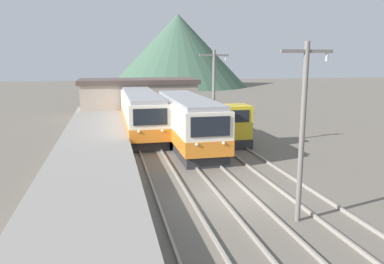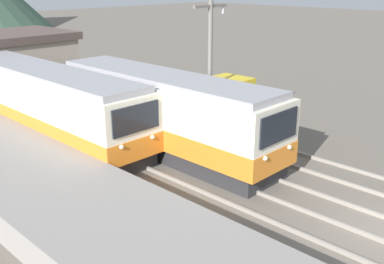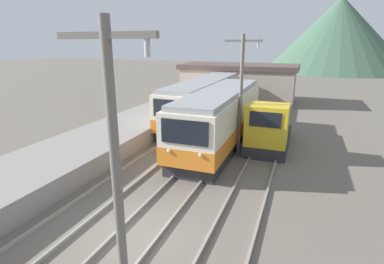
{
  "view_description": "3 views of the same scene",
  "coord_description": "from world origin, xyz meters",
  "px_view_note": "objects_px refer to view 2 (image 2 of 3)",
  "views": [
    {
      "loc": [
        -5.21,
        -15.36,
        6.09
      ],
      "look_at": [
        0.14,
        8.56,
        1.35
      ],
      "focal_mm": 35.0,
      "sensor_mm": 36.0,
      "label": 1
    },
    {
      "loc": [
        -12.82,
        -4.17,
        7.5
      ],
      "look_at": [
        -0.06,
        8.22,
        1.38
      ],
      "focal_mm": 42.0,
      "sensor_mm": 36.0,
      "label": 2
    },
    {
      "loc": [
        4.99,
        -7.59,
        6.25
      ],
      "look_at": [
        -0.69,
        7.5,
        1.47
      ],
      "focal_mm": 28.0,
      "sensor_mm": 36.0,
      "label": 3
    }
  ],
  "objects_px": {
    "commuter_train_left": "(47,105)",
    "commuter_train_center": "(163,115)",
    "shunting_locomotive": "(200,109)",
    "catenary_mast_mid": "(210,70)"
  },
  "relations": [
    {
      "from": "commuter_train_left",
      "to": "shunting_locomotive",
      "type": "xyz_separation_m",
      "value": [
        5.8,
        -4.79,
        -0.41
      ]
    },
    {
      "from": "commuter_train_left",
      "to": "commuter_train_center",
      "type": "height_order",
      "value": "commuter_train_center"
    },
    {
      "from": "commuter_train_center",
      "to": "commuter_train_left",
      "type": "bearing_deg",
      "value": 117.77
    },
    {
      "from": "commuter_train_left",
      "to": "shunting_locomotive",
      "type": "distance_m",
      "value": 7.53
    },
    {
      "from": "shunting_locomotive",
      "to": "catenary_mast_mid",
      "type": "xyz_separation_m",
      "value": [
        -1.49,
        -2.01,
        2.48
      ]
    },
    {
      "from": "commuter_train_left",
      "to": "shunting_locomotive",
      "type": "height_order",
      "value": "commuter_train_left"
    },
    {
      "from": "commuter_train_left",
      "to": "shunting_locomotive",
      "type": "relative_size",
      "value": 2.36
    },
    {
      "from": "commuter_train_left",
      "to": "commuter_train_center",
      "type": "distance_m",
      "value": 6.01
    },
    {
      "from": "catenary_mast_mid",
      "to": "commuter_train_center",
      "type": "bearing_deg",
      "value": 135.59
    },
    {
      "from": "shunting_locomotive",
      "to": "catenary_mast_mid",
      "type": "height_order",
      "value": "catenary_mast_mid"
    }
  ]
}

